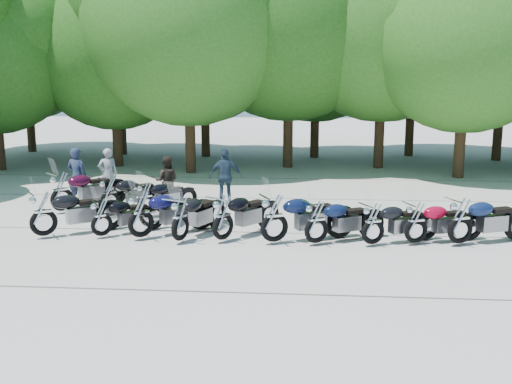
# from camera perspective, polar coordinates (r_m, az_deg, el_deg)

# --- Properties ---
(ground) EXTENTS (90.00, 90.00, 0.00)m
(ground) POSITION_cam_1_polar(r_m,az_deg,el_deg) (14.52, -0.46, -5.40)
(ground) COLOR #9F9990
(ground) RESTS_ON ground
(tree_2) EXTENTS (7.31, 7.31, 8.97)m
(tree_2) POSITION_cam_1_polar(r_m,az_deg,el_deg) (28.04, -13.44, 13.23)
(tree_2) COLOR #3A2614
(tree_2) RESTS_ON ground
(tree_3) EXTENTS (8.70, 8.70, 10.67)m
(tree_3) POSITION_cam_1_polar(r_m,az_deg,el_deg) (25.66, -6.52, 15.94)
(tree_3) COLOR #3A2614
(tree_3) RESTS_ON ground
(tree_4) EXTENTS (9.13, 9.13, 11.20)m
(tree_4) POSITION_cam_1_polar(r_m,az_deg,el_deg) (27.09, 3.18, 16.40)
(tree_4) COLOR #3A2614
(tree_4) RESTS_ON ground
(tree_5) EXTENTS (9.04, 9.04, 11.10)m
(tree_5) POSITION_cam_1_polar(r_m,az_deg,el_deg) (27.40, 12.08, 15.99)
(tree_5) COLOR #3A2614
(tree_5) RESTS_ON ground
(tree_6) EXTENTS (8.00, 8.00, 9.82)m
(tree_6) POSITION_cam_1_polar(r_m,az_deg,el_deg) (25.55, 19.48, 14.28)
(tree_6) COLOR #3A2614
(tree_6) RESTS_ON ground
(tree_9) EXTENTS (7.59, 7.59, 9.32)m
(tree_9) POSITION_cam_1_polar(r_m,az_deg,el_deg) (34.77, -21.14, 12.68)
(tree_9) COLOR #3A2614
(tree_9) RESTS_ON ground
(tree_10) EXTENTS (7.78, 7.78, 9.55)m
(tree_10) POSITION_cam_1_polar(r_m,az_deg,el_deg) (32.31, -12.99, 13.55)
(tree_10) COLOR #3A2614
(tree_10) RESTS_ON ground
(tree_11) EXTENTS (7.56, 7.56, 9.28)m
(tree_11) POSITION_cam_1_polar(r_m,az_deg,el_deg) (30.73, -4.97, 13.62)
(tree_11) COLOR #3A2614
(tree_11) RESTS_ON ground
(tree_12) EXTENTS (7.88, 7.88, 9.67)m
(tree_12) POSITION_cam_1_polar(r_m,az_deg,el_deg) (30.39, 5.77, 14.07)
(tree_12) COLOR #3A2614
(tree_12) RESTS_ON ground
(tree_13) EXTENTS (8.31, 8.31, 10.20)m
(tree_13) POSITION_cam_1_polar(r_m,az_deg,el_deg) (31.88, 14.84, 14.19)
(tree_13) COLOR #3A2614
(tree_13) RESTS_ON ground
(tree_14) EXTENTS (8.02, 8.02, 9.84)m
(tree_14) POSITION_cam_1_polar(r_m,az_deg,el_deg) (31.47, 22.64, 13.38)
(tree_14) COLOR #3A2614
(tree_14) RESTS_ON ground
(motorcycle_0) EXTENTS (2.41, 2.00, 1.37)m
(motorcycle_0) POSITION_cam_1_polar(r_m,az_deg,el_deg) (16.18, -19.63, -1.83)
(motorcycle_0) COLOR black
(motorcycle_0) RESTS_ON ground
(motorcycle_1) EXTENTS (1.94, 1.80, 1.15)m
(motorcycle_1) POSITION_cam_1_polar(r_m,az_deg,el_deg) (15.80, -14.51, -2.25)
(motorcycle_1) COLOR black
(motorcycle_1) RESTS_ON ground
(motorcycle_2) EXTENTS (2.36, 2.17, 1.39)m
(motorcycle_2) POSITION_cam_1_polar(r_m,az_deg,el_deg) (15.38, -10.93, -1.99)
(motorcycle_2) COLOR #0E0D3D
(motorcycle_2) RESTS_ON ground
(motorcycle_3) EXTENTS (1.60, 2.41, 1.31)m
(motorcycle_3) POSITION_cam_1_polar(r_m,az_deg,el_deg) (14.95, -7.25, -2.41)
(motorcycle_3) COLOR black
(motorcycle_3) RESTS_ON ground
(motorcycle_4) EXTENTS (2.03, 2.32, 1.34)m
(motorcycle_4) POSITION_cam_1_polar(r_m,az_deg,el_deg) (14.92, -3.18, -2.31)
(motorcycle_4) COLOR black
(motorcycle_4) RESTS_ON ground
(motorcycle_5) EXTENTS (2.60, 1.73, 1.42)m
(motorcycle_5) POSITION_cam_1_polar(r_m,az_deg,el_deg) (14.69, 1.76, -2.35)
(motorcycle_5) COLOR black
(motorcycle_5) RESTS_ON ground
(motorcycle_6) EXTENTS (2.29, 1.68, 1.27)m
(motorcycle_6) POSITION_cam_1_polar(r_m,az_deg,el_deg) (14.69, 5.78, -2.71)
(motorcycle_6) COLOR #0C1637
(motorcycle_6) RESTS_ON ground
(motorcycle_7) EXTENTS (2.23, 1.54, 1.22)m
(motorcycle_7) POSITION_cam_1_polar(r_m,az_deg,el_deg) (14.81, 11.10, -2.84)
(motorcycle_7) COLOR black
(motorcycle_7) RESTS_ON ground
(motorcycle_8) EXTENTS (2.24, 1.37, 1.22)m
(motorcycle_8) POSITION_cam_1_polar(r_m,az_deg,el_deg) (15.16, 15.02, -2.70)
(motorcycle_8) COLOR #9F0523
(motorcycle_8) RESTS_ON ground
(motorcycle_9) EXTENTS (2.50, 1.61, 1.36)m
(motorcycle_9) POSITION_cam_1_polar(r_m,az_deg,el_deg) (15.38, 18.92, -2.46)
(motorcycle_9) COLOR #0E1B40
(motorcycle_9) RESTS_ON ground
(motorcycle_10) EXTENTS (2.29, 2.32, 1.41)m
(motorcycle_10) POSITION_cam_1_polar(r_m,az_deg,el_deg) (18.96, -18.05, 0.16)
(motorcycle_10) COLOR #31061B
(motorcycle_10) RESTS_ON ground
(motorcycle_11) EXTENTS (2.20, 1.83, 1.25)m
(motorcycle_11) POSITION_cam_1_polar(r_m,az_deg,el_deg) (18.51, -13.77, -0.12)
(motorcycle_11) COLOR black
(motorcycle_11) RESTS_ON ground
(motorcycle_12) EXTENTS (1.89, 1.87, 1.15)m
(motorcycle_12) POSITION_cam_1_polar(r_m,az_deg,el_deg) (17.98, -10.45, -0.47)
(motorcycle_12) COLOR black
(motorcycle_12) RESTS_ON ground
(rider_0) EXTENTS (0.76, 0.58, 1.87)m
(rider_0) POSITION_cam_1_polar(r_m,az_deg,el_deg) (19.97, -16.67, 1.44)
(rider_0) COLOR #202943
(rider_0) RESTS_ON ground
(rider_1) EXTENTS (0.82, 0.66, 1.60)m
(rider_1) POSITION_cam_1_polar(r_m,az_deg,el_deg) (19.29, -8.50, 1.06)
(rider_1) COLOR black
(rider_1) RESTS_ON ground
(rider_2) EXTENTS (1.11, 0.58, 1.81)m
(rider_2) POSITION_cam_1_polar(r_m,az_deg,el_deg) (19.34, -2.92, 1.50)
(rider_2) COLOR #213446
(rider_2) RESTS_ON ground
(rider_3) EXTENTS (0.75, 0.64, 1.75)m
(rider_3) POSITION_cam_1_polar(r_m,az_deg,el_deg) (20.53, -13.92, 1.66)
(rider_3) COLOR #949597
(rider_3) RESTS_ON ground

